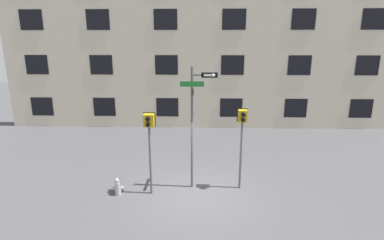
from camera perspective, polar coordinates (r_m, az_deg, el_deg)
ground_plane at (r=11.04m, az=0.98°, el=-14.04°), size 60.00×60.00×0.00m
building_facade at (r=18.70m, az=1.48°, el=18.55°), size 24.00×0.64×13.13m
street_sign_pole at (r=10.63m, az=0.38°, el=0.41°), size 1.29×1.01×4.49m
pedestrian_signal_left at (r=10.34m, az=-8.16°, el=-2.00°), size 0.42×0.40×2.97m
pedestrian_signal_right at (r=10.78m, az=9.51°, el=-1.43°), size 0.36×0.40×3.02m
fire_hydrant at (r=11.22m, az=-13.91°, el=-12.20°), size 0.39×0.23×0.65m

